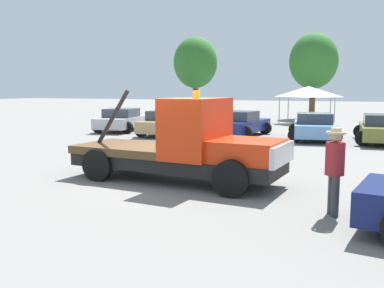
{
  "coord_description": "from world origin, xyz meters",
  "views": [
    {
      "loc": [
        4.92,
        -10.44,
        2.52
      ],
      "look_at": [
        0.5,
        0.0,
        1.05
      ],
      "focal_mm": 40.0,
      "sensor_mm": 36.0,
      "label": 1
    }
  ],
  "objects_px": {
    "tree_left": "(314,61)",
    "parked_car_olive": "(382,129)",
    "parked_car_navy": "(240,124)",
    "parked_car_skyblue": "(314,127)",
    "parked_car_silver": "(123,120)",
    "tree_center": "(195,63)",
    "canopy_tent_white": "(308,92)",
    "parked_car_tan": "(168,123)",
    "person_near_truck": "(335,164)",
    "tow_truck": "(187,147)"
  },
  "relations": [
    {
      "from": "tree_left",
      "to": "parked_car_olive",
      "type": "bearing_deg",
      "value": -71.39
    },
    {
      "from": "parked_car_navy",
      "to": "parked_car_skyblue",
      "type": "relative_size",
      "value": 0.96
    },
    {
      "from": "parked_car_silver",
      "to": "tree_center",
      "type": "bearing_deg",
      "value": -3.47
    },
    {
      "from": "parked_car_navy",
      "to": "canopy_tent_white",
      "type": "relative_size",
      "value": 1.28
    },
    {
      "from": "parked_car_navy",
      "to": "parked_car_tan",
      "type": "bearing_deg",
      "value": 110.38
    },
    {
      "from": "parked_car_skyblue",
      "to": "tree_left",
      "type": "xyz_separation_m",
      "value": [
        -2.13,
        15.64,
        4.14
      ]
    },
    {
      "from": "person_near_truck",
      "to": "parked_car_olive",
      "type": "xyz_separation_m",
      "value": [
        1.09,
        13.1,
        -0.39
      ]
    },
    {
      "from": "parked_car_olive",
      "to": "canopy_tent_white",
      "type": "relative_size",
      "value": 1.43
    },
    {
      "from": "person_near_truck",
      "to": "parked_car_olive",
      "type": "bearing_deg",
      "value": -117.54
    },
    {
      "from": "tree_left",
      "to": "parked_car_navy",
      "type": "bearing_deg",
      "value": -96.36
    },
    {
      "from": "person_near_truck",
      "to": "tree_center",
      "type": "bearing_deg",
      "value": -85.42
    },
    {
      "from": "parked_car_silver",
      "to": "parked_car_olive",
      "type": "bearing_deg",
      "value": -100.78
    },
    {
      "from": "canopy_tent_white",
      "to": "tree_left",
      "type": "xyz_separation_m",
      "value": [
        -0.45,
        5.76,
        2.48
      ]
    },
    {
      "from": "parked_car_tan",
      "to": "tree_left",
      "type": "distance_m",
      "value": 17.8
    },
    {
      "from": "parked_car_tan",
      "to": "tree_left",
      "type": "height_order",
      "value": "tree_left"
    },
    {
      "from": "canopy_tent_white",
      "to": "tree_left",
      "type": "height_order",
      "value": "tree_left"
    },
    {
      "from": "tree_center",
      "to": "parked_car_navy",
      "type": "bearing_deg",
      "value": -59.89
    },
    {
      "from": "tow_truck",
      "to": "parked_car_silver",
      "type": "height_order",
      "value": "tow_truck"
    },
    {
      "from": "tow_truck",
      "to": "tree_left",
      "type": "xyz_separation_m",
      "value": [
        -0.25,
        27.03,
        3.83
      ]
    },
    {
      "from": "parked_car_silver",
      "to": "canopy_tent_white",
      "type": "height_order",
      "value": "canopy_tent_white"
    },
    {
      "from": "person_near_truck",
      "to": "parked_car_navy",
      "type": "distance_m",
      "value": 14.51
    },
    {
      "from": "parked_car_tan",
      "to": "parked_car_navy",
      "type": "xyz_separation_m",
      "value": [
        3.86,
        0.97,
        -0.0
      ]
    },
    {
      "from": "person_near_truck",
      "to": "parked_car_skyblue",
      "type": "relative_size",
      "value": 0.38
    },
    {
      "from": "tow_truck",
      "to": "tree_left",
      "type": "bearing_deg",
      "value": 94.69
    },
    {
      "from": "tree_left",
      "to": "person_near_truck",
      "type": "bearing_deg",
      "value": -81.76
    },
    {
      "from": "tow_truck",
      "to": "person_near_truck",
      "type": "relative_size",
      "value": 3.45
    },
    {
      "from": "tree_center",
      "to": "tree_left",
      "type": "bearing_deg",
      "value": -2.0
    },
    {
      "from": "parked_car_silver",
      "to": "tree_center",
      "type": "distance_m",
      "value": 16.41
    },
    {
      "from": "canopy_tent_white",
      "to": "tree_center",
      "type": "xyz_separation_m",
      "value": [
        -11.33,
        6.14,
        2.63
      ]
    },
    {
      "from": "tow_truck",
      "to": "person_near_truck",
      "type": "xyz_separation_m",
      "value": [
        3.91,
        -1.64,
        0.08
      ]
    },
    {
      "from": "parked_car_silver",
      "to": "parked_car_tan",
      "type": "distance_m",
      "value": 3.67
    },
    {
      "from": "tree_center",
      "to": "tow_truck",
      "type": "bearing_deg",
      "value": -67.92
    },
    {
      "from": "parked_car_navy",
      "to": "canopy_tent_white",
      "type": "height_order",
      "value": "canopy_tent_white"
    },
    {
      "from": "parked_car_silver",
      "to": "parked_car_navy",
      "type": "height_order",
      "value": "same"
    },
    {
      "from": "parked_car_skyblue",
      "to": "tree_center",
      "type": "bearing_deg",
      "value": 29.58
    },
    {
      "from": "parked_car_silver",
      "to": "tree_left",
      "type": "xyz_separation_m",
      "value": [
        9.1,
        15.36,
        4.14
      ]
    },
    {
      "from": "parked_car_silver",
      "to": "parked_car_tan",
      "type": "height_order",
      "value": "same"
    },
    {
      "from": "parked_car_silver",
      "to": "parked_car_navy",
      "type": "relative_size",
      "value": 1.11
    },
    {
      "from": "parked_car_silver",
      "to": "tree_center",
      "type": "height_order",
      "value": "tree_center"
    },
    {
      "from": "person_near_truck",
      "to": "parked_car_silver",
      "type": "distance_m",
      "value": 18.8
    },
    {
      "from": "parked_car_olive",
      "to": "parked_car_skyblue",
      "type": "bearing_deg",
      "value": 87.57
    },
    {
      "from": "person_near_truck",
      "to": "canopy_tent_white",
      "type": "relative_size",
      "value": 0.5
    },
    {
      "from": "person_near_truck",
      "to": "parked_car_tan",
      "type": "xyz_separation_m",
      "value": [
        -9.73,
        12.29,
        -0.39
      ]
    },
    {
      "from": "parked_car_tan",
      "to": "parked_car_olive",
      "type": "distance_m",
      "value": 10.85
    },
    {
      "from": "parked_car_silver",
      "to": "parked_car_skyblue",
      "type": "bearing_deg",
      "value": -101.34
    },
    {
      "from": "parked_car_navy",
      "to": "parked_car_silver",
      "type": "bearing_deg",
      "value": 95.84
    },
    {
      "from": "parked_car_navy",
      "to": "tree_left",
      "type": "height_order",
      "value": "tree_left"
    },
    {
      "from": "canopy_tent_white",
      "to": "parked_car_silver",
      "type": "bearing_deg",
      "value": -134.87
    },
    {
      "from": "canopy_tent_white",
      "to": "tree_left",
      "type": "distance_m",
      "value": 6.29
    },
    {
      "from": "parked_car_tan",
      "to": "parked_car_navy",
      "type": "bearing_deg",
      "value": -80.69
    }
  ]
}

